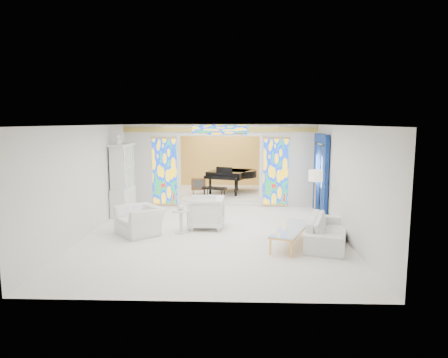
{
  "coord_description": "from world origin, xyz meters",
  "views": [
    {
      "loc": [
        0.64,
        -12.53,
        3.08
      ],
      "look_at": [
        0.21,
        0.2,
        1.27
      ],
      "focal_mm": 32.0,
      "sensor_mm": 36.0,
      "label": 1
    }
  ],
  "objects_px": {
    "armchair_right": "(206,212)",
    "coffee_table": "(291,229)",
    "armchair_left": "(140,221)",
    "grand_piano": "(233,174)",
    "sofa": "(328,230)",
    "tv_console": "(198,184)",
    "china_cabinet": "(123,180)"
  },
  "relations": [
    {
      "from": "armchair_left",
      "to": "tv_console",
      "type": "height_order",
      "value": "tv_console"
    },
    {
      "from": "grand_piano",
      "to": "sofa",
      "type": "bearing_deg",
      "value": -48.04
    },
    {
      "from": "grand_piano",
      "to": "china_cabinet",
      "type": "bearing_deg",
      "value": -116.63
    },
    {
      "from": "coffee_table",
      "to": "grand_piano",
      "type": "height_order",
      "value": "grand_piano"
    },
    {
      "from": "armchair_left",
      "to": "tv_console",
      "type": "xyz_separation_m",
      "value": [
        1.13,
        5.22,
        0.22
      ]
    },
    {
      "from": "coffee_table",
      "to": "tv_console",
      "type": "distance_m",
      "value": 6.76
    },
    {
      "from": "tv_console",
      "to": "armchair_right",
      "type": "bearing_deg",
      "value": -84.53
    },
    {
      "from": "armchair_right",
      "to": "coffee_table",
      "type": "height_order",
      "value": "armchair_right"
    },
    {
      "from": "grand_piano",
      "to": "tv_console",
      "type": "height_order",
      "value": "grand_piano"
    },
    {
      "from": "armchair_right",
      "to": "tv_console",
      "type": "bearing_deg",
      "value": -169.81
    },
    {
      "from": "coffee_table",
      "to": "grand_piano",
      "type": "bearing_deg",
      "value": 102.98
    },
    {
      "from": "sofa",
      "to": "grand_piano",
      "type": "distance_m",
      "value": 6.98
    },
    {
      "from": "armchair_right",
      "to": "china_cabinet",
      "type": "bearing_deg",
      "value": -118.53
    },
    {
      "from": "china_cabinet",
      "to": "sofa",
      "type": "bearing_deg",
      "value": -26.98
    },
    {
      "from": "grand_piano",
      "to": "armchair_right",
      "type": "bearing_deg",
      "value": -77.29
    },
    {
      "from": "armchair_right",
      "to": "tv_console",
      "type": "xyz_separation_m",
      "value": [
        -0.66,
        4.5,
        0.14
      ]
    },
    {
      "from": "armchair_left",
      "to": "grand_piano",
      "type": "height_order",
      "value": "grand_piano"
    },
    {
      "from": "china_cabinet",
      "to": "armchair_right",
      "type": "distance_m",
      "value": 3.48
    },
    {
      "from": "china_cabinet",
      "to": "sofa",
      "type": "distance_m",
      "value": 6.97
    },
    {
      "from": "sofa",
      "to": "coffee_table",
      "type": "relative_size",
      "value": 1.13
    },
    {
      "from": "armchair_left",
      "to": "armchair_right",
      "type": "height_order",
      "value": "armchair_right"
    },
    {
      "from": "china_cabinet",
      "to": "grand_piano",
      "type": "relative_size",
      "value": 0.93
    },
    {
      "from": "armchair_right",
      "to": "sofa",
      "type": "distance_m",
      "value": 3.53
    },
    {
      "from": "tv_console",
      "to": "armchair_left",
      "type": "bearing_deg",
      "value": -105.07
    },
    {
      "from": "sofa",
      "to": "grand_piano",
      "type": "height_order",
      "value": "grand_piano"
    },
    {
      "from": "china_cabinet",
      "to": "sofa",
      "type": "relative_size",
      "value": 1.15
    },
    {
      "from": "china_cabinet",
      "to": "armchair_left",
      "type": "height_order",
      "value": "china_cabinet"
    },
    {
      "from": "armchair_right",
      "to": "coffee_table",
      "type": "distance_m",
      "value": 2.77
    },
    {
      "from": "sofa",
      "to": "tv_console",
      "type": "height_order",
      "value": "tv_console"
    },
    {
      "from": "armchair_left",
      "to": "tv_console",
      "type": "distance_m",
      "value": 5.35
    },
    {
      "from": "china_cabinet",
      "to": "armchair_left",
      "type": "relative_size",
      "value": 2.29
    },
    {
      "from": "sofa",
      "to": "tv_console",
      "type": "bearing_deg",
      "value": 49.93
    }
  ]
}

